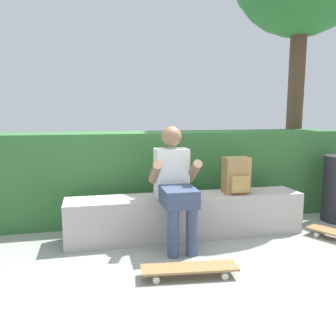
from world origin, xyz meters
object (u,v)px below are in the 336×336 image
Objects in this scene: person_skater at (175,182)px; skateboard_near_person at (189,268)px; backpack_on_bench at (236,176)px; bench_main at (186,216)px.

person_skater reaches higher than skateboard_near_person.
skateboard_near_person is 2.04× the size of backpack_on_bench.
person_skater is at bearing -131.57° from bench_main.
person_skater is 3.02× the size of backpack_on_bench.
skateboard_near_person is at bearing -130.72° from backpack_on_bench.
skateboard_near_person is at bearing -104.33° from bench_main.
bench_main is 0.51m from person_skater.
person_skater is 1.48× the size of skateboard_near_person.
bench_main is 6.45× the size of backpack_on_bench.
bench_main is 0.71m from backpack_on_bench.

